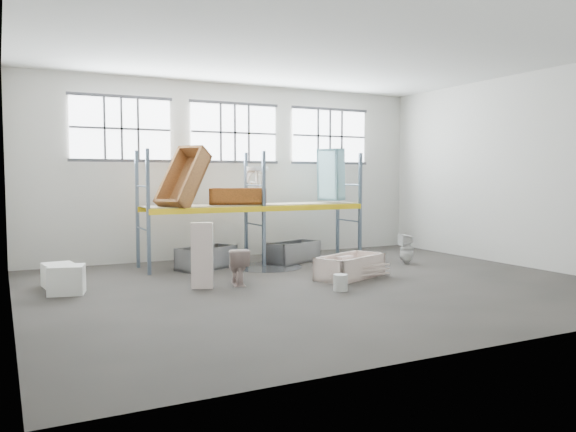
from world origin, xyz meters
TOP-DOWN VIEW (x-y plane):
  - floor at (0.00, 0.00)m, footprint 12.00×10.00m
  - ceiling at (0.00, 0.00)m, footprint 12.00×10.00m
  - wall_back at (0.00, 5.05)m, footprint 12.00×0.10m
  - wall_front at (0.00, -5.05)m, footprint 12.00×0.10m
  - wall_left at (-6.05, 0.00)m, footprint 0.10×10.00m
  - wall_right at (6.05, 0.00)m, footprint 0.10×10.00m
  - window_left at (-3.20, 4.94)m, footprint 2.60×0.04m
  - window_mid at (0.00, 4.94)m, footprint 2.60×0.04m
  - window_right at (3.20, 4.94)m, footprint 2.60×0.04m
  - rack_upright_la at (-3.00, 2.90)m, footprint 0.08×0.08m
  - rack_upright_lb at (-3.00, 4.10)m, footprint 0.08×0.08m
  - rack_upright_ma at (0.00, 2.90)m, footprint 0.08×0.08m
  - rack_upright_mb at (0.00, 4.10)m, footprint 0.08×0.08m
  - rack_upright_ra at (3.00, 2.90)m, footprint 0.08×0.08m
  - rack_upright_rb at (3.00, 4.10)m, footprint 0.08×0.08m
  - rack_beam_front at (0.00, 2.90)m, footprint 6.00×0.10m
  - rack_beam_back at (0.00, 4.10)m, footprint 6.00×0.10m
  - shelf_deck at (0.00, 3.50)m, footprint 5.90×1.10m
  - wet_patch at (0.00, 2.70)m, footprint 1.80×1.80m
  - bathtub_beige at (1.07, 0.43)m, footprint 1.96×1.47m
  - cistern_spare at (1.06, 0.62)m, footprint 0.44×0.28m
  - sink_in_tub at (0.49, 0.75)m, footprint 0.55×0.55m
  - toilet_beige at (-1.55, 0.85)m, footprint 0.62×0.86m
  - cistern_tall at (-2.37, 0.81)m, footprint 0.52×0.44m
  - toilet_white at (3.60, 1.55)m, footprint 0.44×0.43m
  - steel_tub_left at (-1.48, 3.16)m, footprint 1.69×1.29m
  - steel_tub_right at (0.99, 3.14)m, footprint 1.68×1.22m
  - rust_tub_flat at (-0.51, 3.46)m, footprint 1.62×1.14m
  - rust_tub_tilted at (-1.99, 3.41)m, footprint 1.59×1.42m
  - sink_on_shelf at (0.04, 3.39)m, footprint 0.77×0.69m
  - blue_tub_upright at (2.41, 3.52)m, footprint 0.71×0.82m
  - bucket at (0.05, -0.78)m, footprint 0.35×0.35m
  - carton_near at (-4.99, 1.42)m, footprint 0.79×0.72m
  - carton_far at (-5.07, 2.30)m, footprint 0.67×0.67m

SIDE VIEW (x-z plane):
  - floor at x=0.00m, z-range -0.10..0.00m
  - wet_patch at x=0.00m, z-range 0.00..0.00m
  - sink_in_tub at x=0.49m, z-range 0.08..0.24m
  - bucket at x=0.05m, z-range 0.00..0.34m
  - carton_far at x=-5.07m, z-range 0.00..0.50m
  - bathtub_beige at x=1.07m, z-range 0.00..0.52m
  - steel_tub_right at x=0.99m, z-range 0.00..0.56m
  - cistern_spare at x=1.06m, z-range 0.08..0.48m
  - steel_tub_left at x=-1.48m, z-range 0.00..0.56m
  - carton_near at x=-4.99m, z-range 0.00..0.57m
  - toilet_beige at x=-1.55m, z-range 0.00..0.79m
  - toilet_white at x=3.60m, z-range 0.00..0.81m
  - cistern_tall at x=-2.37m, z-range 0.00..1.38m
  - rack_upright_la at x=-3.00m, z-range 0.00..3.00m
  - rack_upright_lb at x=-3.00m, z-range 0.00..3.00m
  - rack_upright_ma at x=0.00m, z-range 0.00..3.00m
  - rack_upright_mb at x=0.00m, z-range 0.00..3.00m
  - rack_upright_ra at x=3.00m, z-range 0.00..3.00m
  - rack_upright_rb at x=3.00m, z-range 0.00..3.00m
  - rack_beam_front at x=0.00m, z-range 1.43..1.57m
  - rack_beam_back at x=0.00m, z-range 1.43..1.57m
  - shelf_deck at x=0.00m, z-range 1.57..1.59m
  - rust_tub_flat at x=-0.51m, z-range 1.61..2.03m
  - sink_on_shelf at x=0.04m, z-range 1.82..2.37m
  - rust_tub_tilted at x=-1.99m, z-range 1.46..3.13m
  - blue_tub_upright at x=2.41m, z-range 1.65..3.14m
  - wall_back at x=0.00m, z-range 0.00..5.00m
  - wall_front at x=0.00m, z-range 0.00..5.00m
  - wall_left at x=-6.05m, z-range 0.00..5.00m
  - wall_right at x=6.05m, z-range 0.00..5.00m
  - window_left at x=-3.20m, z-range 2.80..4.40m
  - window_mid at x=0.00m, z-range 2.80..4.40m
  - window_right at x=3.20m, z-range 2.80..4.40m
  - ceiling at x=0.00m, z-range 5.00..5.10m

